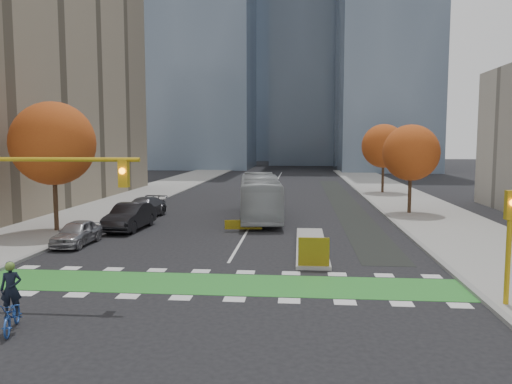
% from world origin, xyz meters
% --- Properties ---
extents(ground, '(300.00, 300.00, 0.00)m').
position_xyz_m(ground, '(0.00, 0.00, 0.00)').
color(ground, black).
rests_on(ground, ground).
extents(sidewalk_west, '(7.00, 120.00, 0.15)m').
position_xyz_m(sidewalk_west, '(-13.50, 20.00, 0.07)').
color(sidewalk_west, gray).
rests_on(sidewalk_west, ground).
extents(sidewalk_east, '(7.00, 120.00, 0.15)m').
position_xyz_m(sidewalk_east, '(13.50, 20.00, 0.07)').
color(sidewalk_east, gray).
rests_on(sidewalk_east, ground).
extents(curb_west, '(0.30, 120.00, 0.16)m').
position_xyz_m(curb_west, '(-10.00, 20.00, 0.07)').
color(curb_west, gray).
rests_on(curb_west, ground).
extents(curb_east, '(0.30, 120.00, 0.16)m').
position_xyz_m(curb_east, '(10.00, 20.00, 0.07)').
color(curb_east, gray).
rests_on(curb_east, ground).
extents(bike_crossing, '(20.00, 3.00, 0.01)m').
position_xyz_m(bike_crossing, '(0.00, 1.50, 0.01)').
color(bike_crossing, '#2A822B').
rests_on(bike_crossing, ground).
extents(centre_line, '(0.15, 70.00, 0.01)m').
position_xyz_m(centre_line, '(0.00, 40.00, 0.01)').
color(centre_line, silver).
rests_on(centre_line, ground).
extents(bike_lane_paint, '(2.50, 50.00, 0.01)m').
position_xyz_m(bike_lane_paint, '(7.50, 30.00, 0.01)').
color(bike_lane_paint, black).
rests_on(bike_lane_paint, ground).
extents(median_island, '(1.60, 10.00, 0.16)m').
position_xyz_m(median_island, '(4.00, 9.00, 0.08)').
color(median_island, gray).
rests_on(median_island, ground).
extents(hazard_board, '(1.40, 0.12, 1.30)m').
position_xyz_m(hazard_board, '(4.00, 4.20, 0.80)').
color(hazard_board, yellow).
rests_on(hazard_board, median_island).
extents(tower_nw, '(22.00, 22.00, 70.00)m').
position_xyz_m(tower_nw, '(-18.00, 90.00, 35.00)').
color(tower_nw, '#47566B').
rests_on(tower_nw, ground).
extents(tower_ne, '(18.00, 24.00, 60.00)m').
position_xyz_m(tower_ne, '(20.00, 85.00, 30.00)').
color(tower_ne, '#47566B').
rests_on(tower_ne, ground).
extents(tower_far, '(26.00, 26.00, 80.00)m').
position_xyz_m(tower_far, '(-4.00, 140.00, 40.00)').
color(tower_far, '#47566B').
rests_on(tower_far, ground).
extents(tree_west, '(5.20, 5.20, 8.22)m').
position_xyz_m(tree_west, '(-12.00, 12.00, 5.62)').
color(tree_west, '#332114').
rests_on(tree_west, ground).
extents(tree_east_near, '(4.40, 4.40, 7.08)m').
position_xyz_m(tree_east_near, '(12.00, 22.00, 4.86)').
color(tree_east_near, '#332114').
rests_on(tree_east_near, ground).
extents(tree_east_far, '(4.80, 4.80, 7.65)m').
position_xyz_m(tree_east_far, '(12.50, 38.00, 5.24)').
color(tree_east_far, '#332114').
rests_on(tree_east_far, ground).
extents(traffic_signal_east, '(0.35, 0.43, 4.10)m').
position_xyz_m(traffic_signal_east, '(10.50, -0.51, 2.73)').
color(traffic_signal_east, '#BF9914').
rests_on(traffic_signal_east, ground).
extents(cyclist, '(1.21, 1.97, 2.15)m').
position_xyz_m(cyclist, '(-5.33, -4.01, 0.72)').
color(cyclist, '#2349A0').
rests_on(cyclist, ground).
extents(bus, '(4.01, 12.02, 3.28)m').
position_xyz_m(bus, '(0.38, 18.97, 1.64)').
color(bus, '#A4A8AB').
rests_on(bus, ground).
extents(parked_car_a, '(1.66, 4.06, 1.38)m').
position_xyz_m(parked_car_a, '(-9.00, 8.39, 0.69)').
color(parked_car_a, '#A6A5AA').
rests_on(parked_car_a, ground).
extents(parked_car_b, '(2.11, 5.33, 1.72)m').
position_xyz_m(parked_car_b, '(-7.70, 13.39, 0.86)').
color(parked_car_b, black).
rests_on(parked_car_b, ground).
extents(parked_car_c, '(2.80, 5.46, 1.52)m').
position_xyz_m(parked_car_c, '(-8.42, 18.39, 0.76)').
color(parked_car_c, '#505055').
rests_on(parked_car_c, ground).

